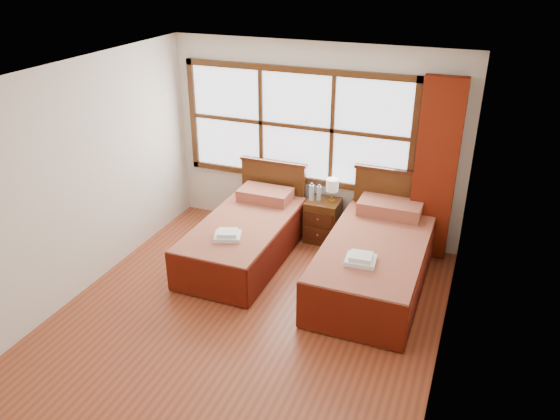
% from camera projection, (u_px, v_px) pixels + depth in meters
% --- Properties ---
extents(floor, '(4.50, 4.50, 0.00)m').
position_uv_depth(floor, '(246.00, 318.00, 5.91)').
color(floor, brown).
rests_on(floor, ground).
extents(ceiling, '(4.50, 4.50, 0.00)m').
position_uv_depth(ceiling, '(238.00, 77.00, 4.79)').
color(ceiling, white).
rests_on(ceiling, wall_back).
extents(wall_back, '(4.00, 0.00, 4.00)m').
position_uv_depth(wall_back, '(315.00, 142.00, 7.24)').
color(wall_back, silver).
rests_on(wall_back, floor).
extents(wall_left, '(0.00, 4.50, 4.50)m').
position_uv_depth(wall_left, '(78.00, 181.00, 6.01)').
color(wall_left, silver).
rests_on(wall_left, floor).
extents(wall_right, '(0.00, 4.50, 4.50)m').
position_uv_depth(wall_right, '(454.00, 247.00, 4.69)').
color(wall_right, silver).
rests_on(wall_right, floor).
extents(window, '(3.16, 0.06, 1.56)m').
position_uv_depth(window, '(296.00, 126.00, 7.20)').
color(window, white).
rests_on(window, wall_back).
extents(curtain, '(0.50, 0.16, 2.30)m').
position_uv_depth(curtain, '(435.00, 171.00, 6.65)').
color(curtain, maroon).
rests_on(curtain, wall_back).
extents(bed_left, '(1.03, 2.05, 1.00)m').
position_uv_depth(bed_left, '(246.00, 236.00, 6.97)').
color(bed_left, '#421D0D').
rests_on(bed_left, floor).
extents(bed_right, '(1.14, 2.21, 1.11)m').
position_uv_depth(bed_right, '(376.00, 258.00, 6.40)').
color(bed_right, '#421D0D').
rests_on(bed_right, floor).
extents(nightstand, '(0.44, 0.44, 0.59)m').
position_uv_depth(nightstand, '(322.00, 221.00, 7.38)').
color(nightstand, '#4A2810').
rests_on(nightstand, floor).
extents(towels_left, '(0.38, 0.36, 0.09)m').
position_uv_depth(towels_left, '(228.00, 235.00, 6.42)').
color(towels_left, white).
rests_on(towels_left, bed_left).
extents(towels_right, '(0.34, 0.31, 0.09)m').
position_uv_depth(towels_right, '(361.00, 259.00, 5.81)').
color(towels_right, white).
rests_on(towels_right, bed_right).
extents(lamp, '(0.16, 0.16, 0.32)m').
position_uv_depth(lamp, '(332.00, 186.00, 7.15)').
color(lamp, gold).
rests_on(lamp, nightstand).
extents(bottle_near, '(0.06, 0.06, 0.24)m').
position_uv_depth(bottle_near, '(312.00, 192.00, 7.23)').
color(bottle_near, '#A6C6D6').
rests_on(bottle_near, nightstand).
extents(bottle_far, '(0.06, 0.06, 0.23)m').
position_uv_depth(bottle_far, '(319.00, 193.00, 7.24)').
color(bottle_far, '#A6C6D6').
rests_on(bottle_far, nightstand).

